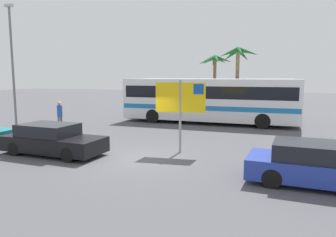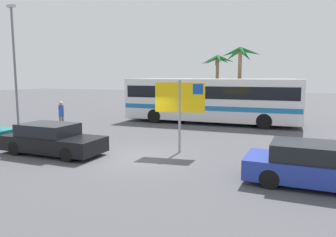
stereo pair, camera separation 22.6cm
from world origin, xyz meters
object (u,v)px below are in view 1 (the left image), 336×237
car_black (52,140)px  bus_rear_coach (212,96)px  car_blue (318,165)px  bus_front_coach (209,99)px  ferry_sign (181,100)px  pedestrian_near_sign (60,113)px

car_black → bus_rear_coach: bearing=77.8°
car_blue → bus_rear_coach: bearing=116.0°
bus_rear_coach → car_blue: (6.67, -15.36, -1.15)m
bus_front_coach → car_black: size_ratio=2.71×
bus_rear_coach → ferry_sign: bearing=-83.8°
bus_rear_coach → car_blue: bus_rear_coach is taller
bus_rear_coach → bus_front_coach: bearing=-81.9°
pedestrian_near_sign → bus_front_coach: bearing=57.6°
bus_front_coach → car_black: 12.18m
car_blue → pedestrian_near_sign: (-14.11, 5.45, 0.44)m
pedestrian_near_sign → ferry_sign: bearing=1.4°
car_black → car_blue: size_ratio=1.03×
car_blue → bus_front_coach: bearing=120.2°
pedestrian_near_sign → bus_rear_coach: bearing=72.6°
bus_front_coach → bus_rear_coach: size_ratio=1.00×
car_black → car_blue: bearing=-0.1°
bus_front_coach → pedestrian_near_sign: bus_front_coach is taller
car_black → car_blue: 10.43m
ferry_sign → pedestrian_near_sign: ferry_sign is taller
car_blue → pedestrian_near_sign: pedestrian_near_sign is taller
ferry_sign → bus_front_coach: bearing=88.4°
bus_front_coach → pedestrian_near_sign: bearing=-141.8°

